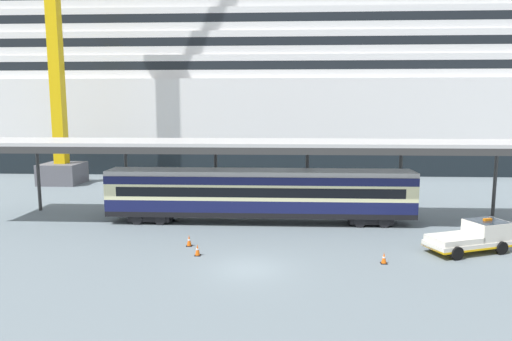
# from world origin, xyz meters

# --- Properties ---
(ground_plane) EXTENTS (400.00, 400.00, 0.00)m
(ground_plane) POSITION_xyz_m (0.00, 0.00, 0.00)
(ground_plane) COLOR slate
(cruise_ship) EXTENTS (135.28, 25.11, 42.17)m
(cruise_ship) POSITION_xyz_m (16.01, 47.36, 14.96)
(cruise_ship) COLOR black
(cruise_ship) RESTS_ON ground
(platform_canopy) EXTENTS (46.01, 6.29, 6.31)m
(platform_canopy) POSITION_xyz_m (0.17, 10.69, 6.05)
(platform_canopy) COLOR #B9B9B9
(platform_canopy) RESTS_ON ground
(train_carriage) EXTENTS (23.36, 2.81, 4.11)m
(train_carriage) POSITION_xyz_m (0.17, 10.26, 2.31)
(train_carriage) COLOR black
(train_carriage) RESTS_ON ground
(service_truck) EXTENTS (5.58, 3.74, 2.02)m
(service_truck) POSITION_xyz_m (13.76, 3.76, 0.99)
(service_truck) COLOR silver
(service_truck) RESTS_ON ground
(traffic_cone_near) EXTENTS (0.36, 0.36, 0.71)m
(traffic_cone_near) POSITION_xyz_m (-3.23, 2.10, 0.35)
(traffic_cone_near) COLOR black
(traffic_cone_near) RESTS_ON ground
(traffic_cone_mid) EXTENTS (0.36, 0.36, 0.74)m
(traffic_cone_mid) POSITION_xyz_m (-4.10, 3.95, 0.36)
(traffic_cone_mid) COLOR black
(traffic_cone_mid) RESTS_ON ground
(traffic_cone_far) EXTENTS (0.36, 0.36, 0.65)m
(traffic_cone_far) POSITION_xyz_m (7.67, 1.21, 0.32)
(traffic_cone_far) COLOR black
(traffic_cone_far) RESTS_ON ground
(dockside_crane) EXTENTS (12.28, 4.40, 59.86)m
(dockside_crane) POSITION_xyz_m (-23.15, 27.34, 18.43)
(dockside_crane) COLOR #595960
(dockside_crane) RESTS_ON ground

